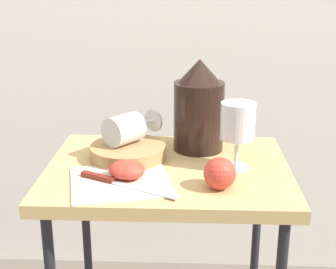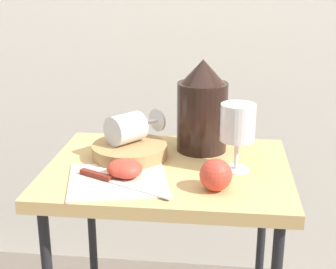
{
  "view_description": "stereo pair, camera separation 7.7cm",
  "coord_description": "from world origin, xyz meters",
  "px_view_note": "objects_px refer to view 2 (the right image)",
  "views": [
    {
      "loc": [
        0.05,
        -1.1,
        1.13
      ],
      "look_at": [
        0.0,
        0.0,
        0.76
      ],
      "focal_mm": 52.95,
      "sensor_mm": 36.0,
      "label": 1
    },
    {
      "loc": [
        0.12,
        -1.1,
        1.13
      ],
      "look_at": [
        0.0,
        0.0,
        0.76
      ],
      "focal_mm": 52.95,
      "sensor_mm": 36.0,
      "label": 2
    }
  ],
  "objects_px": {
    "wine_glass_upright": "(238,126)",
    "wine_glass_tipped_near": "(127,128)",
    "basket_tray": "(130,151)",
    "apple_half_right": "(122,168)",
    "knife": "(111,180)",
    "apple_whole": "(216,175)",
    "table": "(168,192)",
    "apple_half_left": "(127,169)",
    "pitcher": "(202,114)"
  },
  "relations": [
    {
      "from": "wine_glass_upright",
      "to": "apple_half_left",
      "type": "relative_size",
      "value": 2.29
    },
    {
      "from": "knife",
      "to": "wine_glass_tipped_near",
      "type": "bearing_deg",
      "value": 88.19
    },
    {
      "from": "apple_whole",
      "to": "knife",
      "type": "bearing_deg",
      "value": 177.87
    },
    {
      "from": "wine_glass_upright",
      "to": "wine_glass_tipped_near",
      "type": "height_order",
      "value": "wine_glass_upright"
    },
    {
      "from": "table",
      "to": "pitcher",
      "type": "relative_size",
      "value": 2.85
    },
    {
      "from": "pitcher",
      "to": "apple_whole",
      "type": "xyz_separation_m",
      "value": [
        0.04,
        -0.25,
        -0.06
      ]
    },
    {
      "from": "wine_glass_tipped_near",
      "to": "apple_whole",
      "type": "xyz_separation_m",
      "value": [
        0.23,
        -0.18,
        -0.04
      ]
    },
    {
      "from": "apple_half_right",
      "to": "knife",
      "type": "relative_size",
      "value": 0.31
    },
    {
      "from": "wine_glass_tipped_near",
      "to": "apple_whole",
      "type": "relative_size",
      "value": 2.24
    },
    {
      "from": "apple_half_right",
      "to": "table",
      "type": "bearing_deg",
      "value": 41.14
    },
    {
      "from": "apple_whole",
      "to": "apple_half_right",
      "type": "bearing_deg",
      "value": 169.1
    },
    {
      "from": "pitcher",
      "to": "apple_half_left",
      "type": "height_order",
      "value": "pitcher"
    },
    {
      "from": "pitcher",
      "to": "apple_half_right",
      "type": "relative_size",
      "value": 3.39
    },
    {
      "from": "pitcher",
      "to": "table",
      "type": "bearing_deg",
      "value": -121.22
    },
    {
      "from": "apple_whole",
      "to": "apple_half_left",
      "type": "bearing_deg",
      "value": 169.27
    },
    {
      "from": "apple_half_left",
      "to": "pitcher",
      "type": "bearing_deg",
      "value": 52.88
    },
    {
      "from": "basket_tray",
      "to": "wine_glass_tipped_near",
      "type": "relative_size",
      "value": 1.19
    },
    {
      "from": "basket_tray",
      "to": "wine_glass_upright",
      "type": "height_order",
      "value": "wine_glass_upright"
    },
    {
      "from": "apple_half_left",
      "to": "knife",
      "type": "distance_m",
      "value": 0.05
    },
    {
      "from": "apple_whole",
      "to": "knife",
      "type": "height_order",
      "value": "apple_whole"
    },
    {
      "from": "wine_glass_upright",
      "to": "wine_glass_tipped_near",
      "type": "xyz_separation_m",
      "value": [
        -0.27,
        0.07,
        -0.04
      ]
    },
    {
      "from": "apple_half_left",
      "to": "apple_half_right",
      "type": "distance_m",
      "value": 0.01
    },
    {
      "from": "apple_half_left",
      "to": "knife",
      "type": "relative_size",
      "value": 0.31
    },
    {
      "from": "basket_tray",
      "to": "apple_whole",
      "type": "relative_size",
      "value": 2.68
    },
    {
      "from": "table",
      "to": "apple_half_right",
      "type": "distance_m",
      "value": 0.16
    },
    {
      "from": "wine_glass_tipped_near",
      "to": "apple_half_right",
      "type": "bearing_deg",
      "value": -84.12
    },
    {
      "from": "table",
      "to": "basket_tray",
      "type": "bearing_deg",
      "value": 156.24
    },
    {
      "from": "wine_glass_upright",
      "to": "apple_half_left",
      "type": "height_order",
      "value": "wine_glass_upright"
    },
    {
      "from": "wine_glass_upright",
      "to": "knife",
      "type": "relative_size",
      "value": 0.72
    },
    {
      "from": "wine_glass_upright",
      "to": "apple_half_left",
      "type": "xyz_separation_m",
      "value": [
        -0.24,
        -0.08,
        -0.09
      ]
    },
    {
      "from": "table",
      "to": "apple_whole",
      "type": "xyz_separation_m",
      "value": [
        0.12,
        -0.12,
        0.1
      ]
    },
    {
      "from": "apple_half_left",
      "to": "knife",
      "type": "height_order",
      "value": "apple_half_left"
    },
    {
      "from": "pitcher",
      "to": "apple_whole",
      "type": "height_order",
      "value": "pitcher"
    },
    {
      "from": "basket_tray",
      "to": "pitcher",
      "type": "height_order",
      "value": "pitcher"
    },
    {
      "from": "apple_whole",
      "to": "wine_glass_tipped_near",
      "type": "bearing_deg",
      "value": 140.73
    },
    {
      "from": "pitcher",
      "to": "apple_half_right",
      "type": "distance_m",
      "value": 0.28
    },
    {
      "from": "apple_half_left",
      "to": "apple_half_right",
      "type": "xyz_separation_m",
      "value": [
        -0.01,
        0.0,
        0.0
      ]
    },
    {
      "from": "table",
      "to": "pitcher",
      "type": "bearing_deg",
      "value": 58.78
    },
    {
      "from": "pitcher",
      "to": "wine_glass_upright",
      "type": "relative_size",
      "value": 1.48
    },
    {
      "from": "table",
      "to": "wine_glass_upright",
      "type": "xyz_separation_m",
      "value": [
        0.16,
        -0.01,
        0.18
      ]
    },
    {
      "from": "basket_tray",
      "to": "apple_half_left",
      "type": "xyz_separation_m",
      "value": [
        0.02,
        -0.13,
        0.01
      ]
    },
    {
      "from": "pitcher",
      "to": "apple_whole",
      "type": "relative_size",
      "value": 3.39
    },
    {
      "from": "basket_tray",
      "to": "wine_glass_tipped_near",
      "type": "height_order",
      "value": "wine_glass_tipped_near"
    },
    {
      "from": "basket_tray",
      "to": "wine_glass_upright",
      "type": "bearing_deg",
      "value": -11.35
    },
    {
      "from": "wine_glass_tipped_near",
      "to": "knife",
      "type": "distance_m",
      "value": 0.19
    },
    {
      "from": "basket_tray",
      "to": "apple_half_right",
      "type": "distance_m",
      "value": 0.13
    },
    {
      "from": "wine_glass_tipped_near",
      "to": "apple_half_left",
      "type": "bearing_deg",
      "value": -79.92
    },
    {
      "from": "knife",
      "to": "apple_half_left",
      "type": "bearing_deg",
      "value": 42.72
    },
    {
      "from": "pitcher",
      "to": "apple_half_left",
      "type": "bearing_deg",
      "value": -127.12
    },
    {
      "from": "basket_tray",
      "to": "apple_half_left",
      "type": "distance_m",
      "value": 0.13
    }
  ]
}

